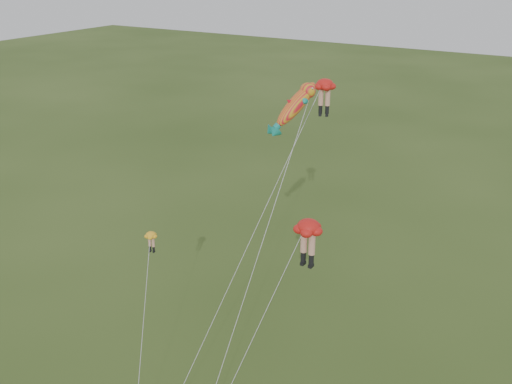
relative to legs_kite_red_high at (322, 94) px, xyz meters
The scene contains 4 objects.
legs_kite_red_high is the anchor object (origin of this frame).
legs_kite_red_mid 9.29m from the legs_kite_red_high, 69.64° to the right, with size 3.91×8.38×12.66m.
legs_kite_yellow 14.51m from the legs_kite_red_high, 135.92° to the right, with size 5.29×8.70×9.41m.
fish_kite 5.62m from the legs_kite_red_high, 79.99° to the right, with size 2.39×11.19×19.86m.
Camera 1 is at (15.40, -19.67, 25.80)m, focal length 40.00 mm.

